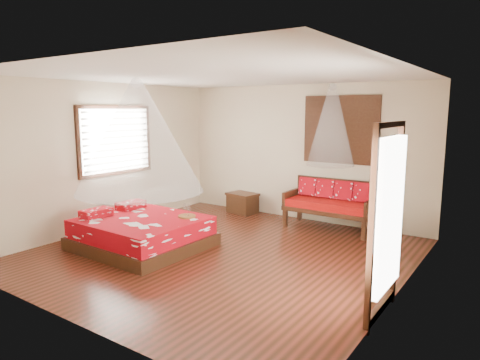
{
  "coord_description": "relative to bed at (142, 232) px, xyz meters",
  "views": [
    {
      "loc": [
        4.0,
        -5.29,
        2.28
      ],
      "look_at": [
        0.09,
        0.39,
        1.15
      ],
      "focal_mm": 32.0,
      "sensor_mm": 36.0,
      "label": 1
    }
  ],
  "objects": [
    {
      "name": "storage_chest",
      "position": [
        0.04,
        2.96,
        -0.02
      ],
      "size": [
        0.72,
        0.57,
        0.45
      ],
      "rotation": [
        0.0,
        0.0,
        -0.16
      ],
      "color": "black",
      "rests_on": "floor"
    },
    {
      "name": "wine_tray",
      "position": [
        0.59,
        0.48,
        0.31
      ],
      "size": [
        0.3,
        0.3,
        0.24
      ],
      "rotation": [
        0.0,
        0.0,
        -0.16
      ],
      "color": "brown",
      "rests_on": "bed"
    },
    {
      "name": "glazed_door",
      "position": [
        4.01,
        -0.09,
        0.82
      ],
      "size": [
        0.08,
        1.02,
        2.16
      ],
      "color": "black",
      "rests_on": "floor"
    },
    {
      "name": "shutter_panel",
      "position": [
        2.17,
        3.23,
        1.65
      ],
      "size": [
        1.52,
        0.06,
        1.32
      ],
      "color": "black",
      "rests_on": "wall_back"
    },
    {
      "name": "bed",
      "position": [
        0.0,
        0.0,
        0.0
      ],
      "size": [
        2.0,
        1.81,
        0.63
      ],
      "rotation": [
        0.0,
        0.0,
        -0.02
      ],
      "color": "black",
      "rests_on": "floor"
    },
    {
      "name": "mosquito_net_daybed",
      "position": [
        2.17,
        2.76,
        1.75
      ],
      "size": [
        0.88,
        0.88,
        1.5
      ],
      "primitive_type": "cone",
      "color": "white",
      "rests_on": "ceiling"
    },
    {
      "name": "mosquito_net_main",
      "position": [
        0.02,
        -0.0,
        1.6
      ],
      "size": [
        2.07,
        2.07,
        1.8
      ],
      "primitive_type": "cone",
      "color": "white",
      "rests_on": "ceiling"
    },
    {
      "name": "daybed",
      "position": [
        2.17,
        2.89,
        0.27
      ],
      "size": [
        1.7,
        0.76,
        0.94
      ],
      "color": "black",
      "rests_on": "floor"
    },
    {
      "name": "room",
      "position": [
        1.3,
        0.51,
        1.15
      ],
      "size": [
        5.54,
        5.54,
        2.84
      ],
      "color": "black",
      "rests_on": "ground"
    },
    {
      "name": "window_left",
      "position": [
        -1.41,
        0.71,
        1.45
      ],
      "size": [
        0.1,
        1.74,
        1.34
      ],
      "color": "black",
      "rests_on": "wall_left"
    }
  ]
}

